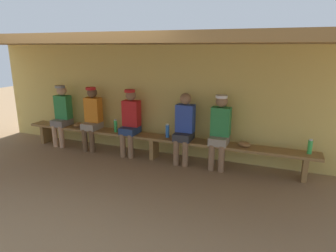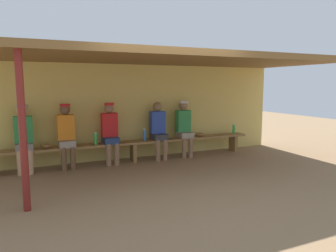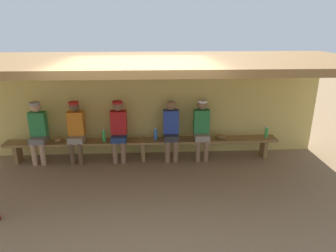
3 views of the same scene
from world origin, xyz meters
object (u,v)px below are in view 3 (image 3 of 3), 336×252
bench (143,143)px  player_rightmost (171,128)px  water_bottle_blue (266,132)px  player_in_blue (38,130)px  player_near_post (119,128)px  player_in_red (76,129)px  water_bottle_orange (104,136)px  water_bottle_green (156,134)px  baseball_glove_dark_brown (58,139)px  player_middle (202,127)px  baseball_glove_tan (221,136)px

bench → player_rightmost: (0.62, 0.00, 0.34)m
water_bottle_blue → player_in_blue: bearing=-179.7°
player_near_post → player_in_red: bearing=180.0°
water_bottle_orange → water_bottle_green: size_ratio=0.99×
player_in_red → baseball_glove_dark_brown: (-0.41, 0.01, -0.24)m
bench → water_bottle_orange: water_bottle_orange is taller
player_middle → baseball_glove_dark_brown: size_ratio=5.60×
water_bottle_orange → water_bottle_green: bearing=2.2°
water_bottle_blue → water_bottle_green: 2.51m
water_bottle_orange → baseball_glove_tan: bearing=0.9°
player_near_post → player_rightmost: size_ratio=1.01×
player_near_post → water_bottle_orange: 0.36m
water_bottle_green → player_near_post: bearing=-179.4°
player_in_blue → baseball_glove_dark_brown: 0.46m
bench → water_bottle_orange: bearing=-177.8°
player_in_red → player_middle: bearing=0.0°
player_near_post → baseball_glove_tan: bearing=0.1°
player_in_red → player_near_post: bearing=0.0°
baseball_glove_tan → player_in_red: bearing=-154.0°
player_middle → player_in_blue: bearing=180.0°
water_bottle_green → player_rightmost: bearing=-1.4°
player_middle → player_in_red: same height
baseball_glove_tan → water_bottle_blue: bearing=27.4°
water_bottle_orange → player_in_blue: bearing=178.5°
player_in_red → player_rightmost: bearing=-0.0°
water_bottle_green → baseball_glove_dark_brown: 2.13m
player_rightmost → player_middle: bearing=0.0°
baseball_glove_dark_brown → player_in_red: bearing=73.3°
bench → baseball_glove_tan: 1.74m
bench → player_in_blue: size_ratio=4.46×
player_in_blue → baseball_glove_tan: 3.99m
bench → player_middle: 1.35m
player_in_blue → water_bottle_blue: 5.03m
bench → player_middle: (1.30, 0.00, 0.36)m
player_in_red → baseball_glove_tan: bearing=0.1°
player_near_post → baseball_glove_tan: player_near_post is taller
water_bottle_green → bench: bearing=-177.7°
player_rightmost → water_bottle_orange: 1.48m
bench → player_rightmost: bearing=0.3°
player_in_blue → water_bottle_blue: player_in_blue is taller
bench → water_bottle_blue: water_bottle_blue is taller
player_middle → player_in_red: bearing=180.0°
player_near_post → player_in_blue: same height
player_near_post → water_bottle_green: bearing=0.6°
water_bottle_blue → player_middle: bearing=-178.9°
water_bottle_orange → player_middle: bearing=1.0°
player_near_post → baseball_glove_dark_brown: (-1.33, 0.01, -0.24)m
player_near_post → player_middle: bearing=0.0°
water_bottle_blue → baseball_glove_dark_brown: water_bottle_blue is taller
player_middle → player_near_post: bearing=180.0°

